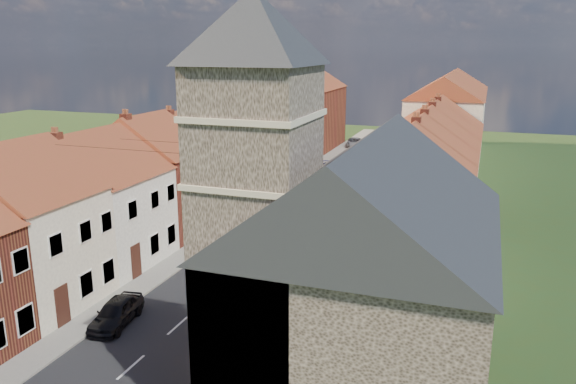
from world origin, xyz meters
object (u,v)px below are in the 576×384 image
(church, at_px, (353,257))
(car_mid, at_px, (285,205))
(car_far, at_px, (329,170))
(lamppost, at_px, (228,186))
(pedestrian_right, at_px, (324,262))
(car_near, at_px, (116,312))
(car_distant, at_px, (354,142))
(car_mid_b, at_px, (285,262))

(church, height_order, car_mid, church)
(car_mid, distance_m, car_far, 14.73)
(car_mid, xyz_separation_m, car_far, (-0.33, 14.73, -0.01))
(church, relative_size, lamppost, 2.53)
(church, bearing_deg, pedestrian_right, 110.79)
(car_near, bearing_deg, car_far, 79.47)
(car_near, distance_m, car_mid, 21.06)
(car_near, height_order, car_mid, car_near)
(lamppost, xyz_separation_m, car_near, (0.85, -14.90, -2.88))
(church, height_order, car_distant, church)
(car_mid, relative_size, pedestrian_right, 2.56)
(car_distant, distance_m, car_mid_b, 45.17)
(church, xyz_separation_m, car_far, (-11.23, 37.51, -5.25))
(car_distant, height_order, car_mid_b, car_mid_b)
(car_near, height_order, car_far, car_near)
(car_far, distance_m, pedestrian_right, 27.20)
(car_mid, bearing_deg, car_near, -81.45)
(pedestrian_right, relative_size, car_mid_b, 0.34)
(church, bearing_deg, car_far, 106.66)
(car_far, bearing_deg, car_distant, 76.10)
(car_mid, bearing_deg, pedestrian_right, -47.73)
(car_distant, bearing_deg, car_near, -98.55)
(car_mid_b, bearing_deg, car_distant, -79.33)
(church, relative_size, car_mid, 3.94)
(lamppost, xyz_separation_m, car_distant, (0.61, 38.78, -2.92))
(lamppost, relative_size, car_mid_b, 1.34)
(car_distant, relative_size, pedestrian_right, 2.94)
(car_mid_b, bearing_deg, car_mid, -67.32)
(lamppost, bearing_deg, pedestrian_right, -31.48)
(lamppost, height_order, car_far, lamppost)
(car_distant, relative_size, car_mid_b, 0.99)
(lamppost, relative_size, pedestrian_right, 3.99)
(lamppost, xyz_separation_m, car_mid, (2.28, 6.11, -2.90))
(church, relative_size, pedestrian_right, 10.11)
(lamppost, relative_size, car_distant, 1.36)
(pedestrian_right, bearing_deg, car_mid, -62.66)
(car_mid, height_order, car_far, car_mid)
(car_mid_b, bearing_deg, car_near, 60.20)
(lamppost, distance_m, car_mid_b, 9.35)
(church, relative_size, car_distant, 3.44)
(lamppost, relative_size, car_near, 1.56)
(pedestrian_right, bearing_deg, car_distant, -81.86)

